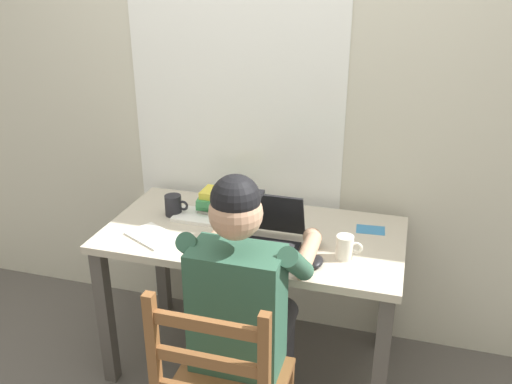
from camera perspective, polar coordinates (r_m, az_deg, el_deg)
The scene contains 12 objects.
ground_plane at distance 2.92m, azimuth -0.29°, elevation -17.36°, with size 8.00×8.00×0.00m, color #56514C.
back_wall at distance 2.71m, azimuth 2.21°, elevation 10.26°, with size 6.00×0.08×2.60m.
desk at distance 2.55m, azimuth -0.31°, elevation -6.25°, with size 1.36×0.70×0.75m.
seated_person at distance 2.16m, azimuth -1.09°, elevation -11.10°, with size 0.50×0.60×1.24m.
laptop at distance 2.35m, azimuth 0.60°, elevation -4.57°, with size 0.33×0.32×0.22m.
computer_mouse at distance 2.24m, azimuth 6.28°, elevation -7.26°, with size 0.06×0.10×0.03m, color black.
coffee_mug_white at distance 2.29m, azimuth 9.33°, elevation -5.74°, with size 0.11×0.07×0.10m.
coffee_mug_dark at distance 2.67m, azimuth -8.62°, elevation -1.39°, with size 0.12×0.08×0.10m.
book_stack_main at distance 2.66m, azimuth -4.07°, elevation -1.06°, with size 0.20×0.17×0.13m.
paper_pile_near_laptop at distance 2.50m, azimuth -10.78°, elevation -4.54°, with size 0.23×0.15×0.01m, color white.
paper_pile_back_corner at distance 2.65m, azimuth -6.23°, elevation -2.48°, with size 0.21×0.17×0.02m, color white.
landscape_photo_print at distance 2.57m, azimuth 11.91°, elevation -3.89°, with size 0.13×0.09×0.00m, color teal.
Camera 1 is at (0.64, -2.13, 1.90)m, focal length 38.19 mm.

